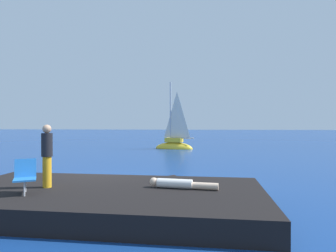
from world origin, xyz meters
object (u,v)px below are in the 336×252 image
(sailboat_near, at_px, (174,145))
(person_standing, at_px, (47,154))
(person_sunbather, at_px, (180,184))
(beach_chair, at_px, (25,175))

(sailboat_near, height_order, person_standing, sailboat_near)
(person_sunbather, height_order, beach_chair, beach_chair)
(sailboat_near, xyz_separation_m, person_standing, (-2.14, -17.53, 1.06))
(person_sunbather, distance_m, person_standing, 3.50)
(person_sunbather, bearing_deg, sailboat_near, 102.65)
(person_standing, height_order, beach_chair, person_standing)
(sailboat_near, bearing_deg, person_standing, 97.32)
(person_standing, bearing_deg, person_sunbather, -78.27)
(sailboat_near, distance_m, person_standing, 17.69)
(sailboat_near, relative_size, beach_chair, 7.67)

